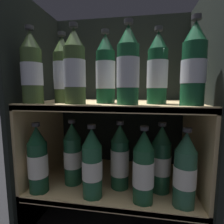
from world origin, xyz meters
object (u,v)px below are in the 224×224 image
(bottle_upper_front_3, at_px, (194,66))
(bottle_lower_back_2, at_px, (161,160))
(bottle_lower_back_1, at_px, (120,158))
(bottle_upper_front_1, at_px, (75,69))
(bottle_lower_front_0, at_px, (38,161))
(bottle_lower_front_1, at_px, (92,165))
(bottle_lower_front_2, at_px, (143,169))
(bottle_lower_back_0, at_px, (73,155))
(bottle_upper_front_0, at_px, (32,70))
(bottle_upper_back_1, at_px, (106,71))
(bottle_upper_back_2, at_px, (157,70))
(bottle_upper_back_0, at_px, (63,72))
(bottle_lower_front_3, at_px, (185,171))
(bottle_upper_front_2, at_px, (128,68))

(bottle_upper_front_3, relative_size, bottle_lower_back_2, 1.00)
(bottle_lower_back_1, bearing_deg, bottle_upper_front_1, -151.10)
(bottle_lower_front_0, height_order, bottle_lower_back_1, same)
(bottle_upper_front_3, relative_size, bottle_lower_front_1, 1.00)
(bottle_lower_front_1, relative_size, bottle_lower_back_2, 1.00)
(bottle_lower_front_2, distance_m, bottle_lower_back_0, 0.31)
(bottle_upper_front_0, height_order, bottle_upper_front_3, same)
(bottle_upper_back_1, distance_m, bottle_lower_back_0, 0.38)
(bottle_lower_back_0, bearing_deg, bottle_lower_front_0, -142.68)
(bottle_lower_back_0, xyz_separation_m, bottle_lower_back_1, (0.21, 0.00, -0.00))
(bottle_upper_back_1, height_order, bottle_lower_back_1, bottle_upper_back_1)
(bottle_upper_back_2, bearing_deg, bottle_upper_back_0, -180.00)
(bottle_lower_front_3, distance_m, bottle_lower_back_1, 0.25)
(bottle_upper_front_2, height_order, bottle_lower_front_1, bottle_upper_front_2)
(bottle_upper_front_2, relative_size, bottle_upper_back_2, 1.00)
(bottle_lower_front_1, height_order, bottle_lower_back_0, same)
(bottle_lower_front_0, xyz_separation_m, bottle_lower_back_2, (0.48, 0.08, 0.00))
(bottle_upper_back_0, xyz_separation_m, bottle_upper_back_2, (0.38, 0.00, 0.00))
(bottle_lower_front_1, bearing_deg, bottle_lower_front_3, 0.00)
(bottle_upper_front_0, relative_size, bottle_upper_back_1, 1.00)
(bottle_upper_front_0, bearing_deg, bottle_upper_back_1, 17.96)
(bottle_upper_front_3, relative_size, bottle_lower_front_3, 1.00)
(bottle_upper_back_0, relative_size, bottle_lower_back_2, 1.00)
(bottle_upper_back_0, relative_size, bottle_lower_back_0, 1.00)
(bottle_upper_back_2, distance_m, bottle_lower_front_2, 0.37)
(bottle_upper_front_0, distance_m, bottle_upper_front_2, 0.36)
(bottle_upper_back_0, height_order, bottle_lower_back_2, bottle_upper_back_0)
(bottle_upper_back_2, xyz_separation_m, bottle_lower_front_3, (0.10, -0.08, -0.35))
(bottle_upper_back_0, distance_m, bottle_lower_front_0, 0.37)
(bottle_lower_front_2, bearing_deg, bottle_upper_back_0, 165.68)
(bottle_lower_back_1, bearing_deg, bottle_lower_front_1, -138.26)
(bottle_upper_front_0, bearing_deg, bottle_upper_front_3, 0.00)
(bottle_upper_front_0, relative_size, bottle_lower_front_3, 1.00)
(bottle_upper_front_3, xyz_separation_m, bottle_lower_front_1, (-0.34, 0.00, -0.35))
(bottle_upper_front_0, relative_size, bottle_lower_back_2, 1.00)
(bottle_upper_back_1, xyz_separation_m, bottle_lower_back_1, (0.06, 0.00, -0.35))
(bottle_upper_back_0, distance_m, bottle_lower_back_1, 0.43)
(bottle_upper_front_0, bearing_deg, bottle_upper_back_2, 10.43)
(bottle_upper_back_0, bearing_deg, bottle_upper_front_0, -134.56)
(bottle_lower_front_3, bearing_deg, bottle_upper_front_1, -180.00)
(bottle_lower_front_0, xyz_separation_m, bottle_lower_front_3, (0.55, 0.00, 0.00))
(bottle_upper_front_1, height_order, bottle_lower_back_0, bottle_upper_front_1)
(bottle_lower_front_2, height_order, bottle_lower_back_2, same)
(bottle_lower_front_2, bearing_deg, bottle_upper_front_2, -180.00)
(bottle_upper_front_2, height_order, bottle_lower_back_1, bottle_upper_front_2)
(bottle_upper_back_0, xyz_separation_m, bottle_lower_front_2, (0.33, -0.08, -0.35))
(bottle_lower_front_2, bearing_deg, bottle_lower_back_0, 164.28)
(bottle_upper_back_0, bearing_deg, bottle_lower_front_0, -133.47)
(bottle_lower_front_1, bearing_deg, bottle_lower_front_0, 180.00)
(bottle_upper_front_0, xyz_separation_m, bottle_upper_back_2, (0.46, 0.08, -0.00))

